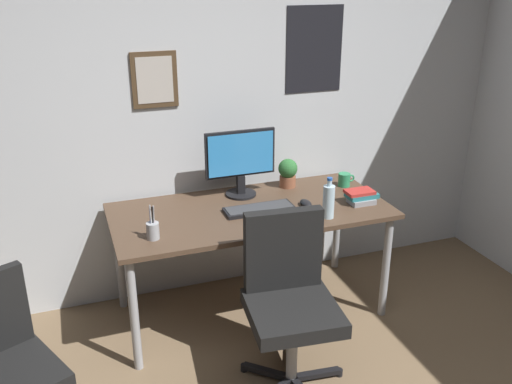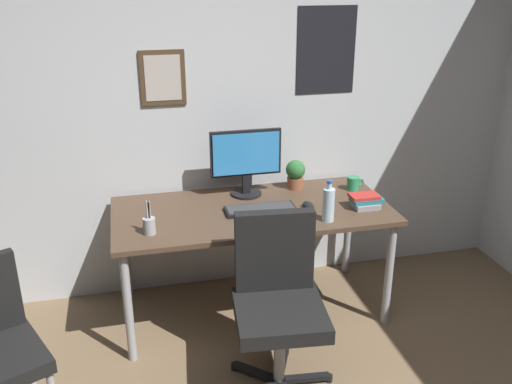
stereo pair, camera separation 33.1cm
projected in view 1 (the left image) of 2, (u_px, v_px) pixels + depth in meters
wall_back at (207, 103)px, 3.62m from camera, size 4.40×0.10×2.60m
desk at (251, 219)px, 3.48m from camera, size 1.70×0.79×0.73m
office_chair at (289, 293)px, 2.94m from camera, size 0.56×0.57×0.95m
side_chair at (0, 361)px, 2.48m from camera, size 0.56×0.56×0.88m
monitor at (240, 160)px, 3.58m from camera, size 0.46×0.20×0.43m
keyboard at (259, 209)px, 3.43m from camera, size 0.43×0.15×0.03m
computer_mouse at (306, 203)px, 3.49m from camera, size 0.06×0.11×0.04m
water_bottle at (329, 201)px, 3.30m from camera, size 0.07×0.07×0.25m
coffee_mug_near at (344, 180)px, 3.80m from camera, size 0.12×0.08×0.09m
potted_plant at (288, 172)px, 3.77m from camera, size 0.13×0.13×0.19m
pen_cup at (153, 230)px, 3.06m from camera, size 0.07×0.07×0.20m
book_stack_left at (361, 196)px, 3.53m from camera, size 0.20×0.13×0.08m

